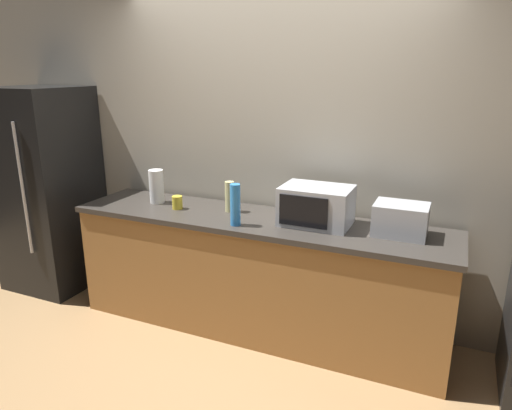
# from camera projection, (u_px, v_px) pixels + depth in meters

# --- Properties ---
(ground_plane) EXTENTS (8.00, 8.00, 0.00)m
(ground_plane) POSITION_uv_depth(u_px,v_px,m) (233.00, 355.00, 3.29)
(ground_plane) COLOR #A87F51
(back_wall) EXTENTS (6.40, 0.10, 2.70)m
(back_wall) POSITION_uv_depth(u_px,v_px,m) (277.00, 148.00, 3.62)
(back_wall) COLOR #B2A893
(back_wall) RESTS_ON ground_plane
(counter_run) EXTENTS (2.84, 0.64, 0.90)m
(counter_run) POSITION_uv_depth(u_px,v_px,m) (256.00, 274.00, 3.52)
(counter_run) COLOR #9E6B38
(counter_run) RESTS_ON ground_plane
(refrigerator) EXTENTS (0.72, 0.73, 1.80)m
(refrigerator) POSITION_uv_depth(u_px,v_px,m) (48.00, 189.00, 4.18)
(refrigerator) COLOR black
(refrigerator) RESTS_ON ground_plane
(microwave) EXTENTS (0.48, 0.35, 0.27)m
(microwave) POSITION_uv_depth(u_px,v_px,m) (316.00, 206.00, 3.22)
(microwave) COLOR #B7BABF
(microwave) RESTS_ON counter_run
(toaster_oven) EXTENTS (0.34, 0.26, 0.21)m
(toaster_oven) POSITION_uv_depth(u_px,v_px,m) (401.00, 220.00, 3.02)
(toaster_oven) COLOR #B7BABF
(toaster_oven) RESTS_ON counter_run
(paper_towel_roll) EXTENTS (0.12, 0.12, 0.27)m
(paper_towel_roll) POSITION_uv_depth(u_px,v_px,m) (156.00, 186.00, 3.74)
(paper_towel_roll) COLOR white
(paper_towel_roll) RESTS_ON counter_run
(bottle_vinegar) EXTENTS (0.07, 0.07, 0.23)m
(bottle_vinegar) POSITION_uv_depth(u_px,v_px,m) (230.00, 197.00, 3.51)
(bottle_vinegar) COLOR beige
(bottle_vinegar) RESTS_ON counter_run
(bottle_spray_cleaner) EXTENTS (0.07, 0.07, 0.29)m
(bottle_spray_cleaner) POSITION_uv_depth(u_px,v_px,m) (235.00, 205.00, 3.20)
(bottle_spray_cleaner) COLOR #338CE5
(bottle_spray_cleaner) RESTS_ON counter_run
(mug_yellow) EXTENTS (0.08, 0.08, 0.10)m
(mug_yellow) POSITION_uv_depth(u_px,v_px,m) (177.00, 202.00, 3.60)
(mug_yellow) COLOR yellow
(mug_yellow) RESTS_ON counter_run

